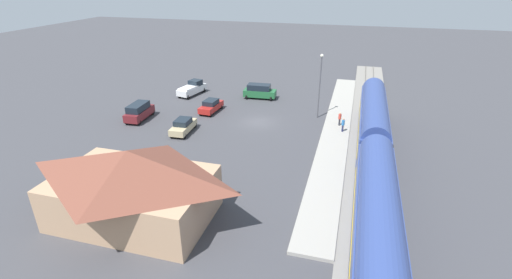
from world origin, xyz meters
name	(u,v)px	position (x,y,z in m)	size (l,w,h in m)	color
ground_plane	(258,122)	(0.00, 0.00, 0.00)	(200.00, 200.00, 0.00)	#424247
railway_track	(370,133)	(-14.00, 0.00, 0.09)	(4.80, 70.00, 0.30)	gray
platform	(336,129)	(-10.00, 0.00, 0.15)	(3.20, 46.00, 0.30)	#A8A399
passenger_train	(374,155)	(-14.00, 11.61, 2.86)	(2.93, 36.92, 4.98)	#33478C
station_building	(132,184)	(4.00, 22.00, 3.07)	(12.62, 8.32, 5.90)	tan
pedestrian_on_platform	(343,124)	(-10.75, 0.85, 1.28)	(0.36, 0.36, 1.71)	#23284C
pedestrian_waiting_far	(340,118)	(-10.24, -1.03, 1.28)	(0.36, 0.36, 1.71)	#333338
pickup_white	(192,88)	(13.21, -8.47, 1.03)	(3.03, 5.69, 2.14)	white
suv_maroon	(139,111)	(15.36, 3.34, 1.15)	(2.27, 5.01, 2.22)	maroon
sedan_red	(211,106)	(7.37, -1.95, 0.88)	(2.14, 4.61, 1.74)	red
suv_green	(260,91)	(2.43, -9.54, 1.15)	(5.01, 2.62, 2.22)	#236638
sedan_tan	(183,126)	(7.86, 5.71, 0.88)	(2.08, 4.59, 1.74)	#C6B284
light_pole_near_platform	(320,79)	(-7.20, -3.81, 5.28)	(0.44, 0.44, 8.49)	#515156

